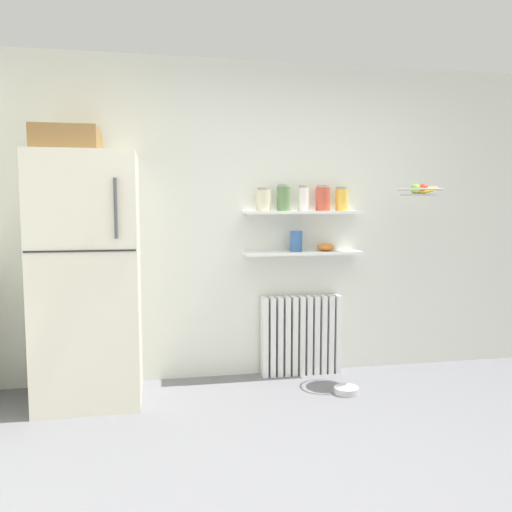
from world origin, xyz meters
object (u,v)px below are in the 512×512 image
storage_jar_3 (323,198)px  pet_food_bowl (346,390)px  storage_jar_1 (284,198)px  storage_jar_4 (342,199)px  radiator (301,335)px  shelf_bowl (326,247)px  vase (296,241)px  storage_jar_0 (264,200)px  hanging_fruit_basket (420,191)px  storage_jar_2 (303,198)px  refrigerator (87,274)px

storage_jar_3 → pet_food_bowl: bearing=-84.7°
storage_jar_1 → pet_food_bowl: 1.59m
storage_jar_1 → storage_jar_4: storage_jar_1 is taller
radiator → shelf_bowl: shelf_bowl is taller
radiator → vase: (-0.06, -0.03, 0.80)m
radiator → storage_jar_4: bearing=-5.1°
storage_jar_0 → hanging_fruit_basket: size_ratio=0.53×
storage_jar_1 → radiator: bearing=10.2°
vase → storage_jar_2: bearing=0.0°
storage_jar_0 → vase: (0.28, 0.00, -0.34)m
refrigerator → shelf_bowl: (1.88, 0.23, 0.15)m
refrigerator → storage_jar_0: bearing=9.6°
storage_jar_3 → pet_food_bowl: size_ratio=1.12×
storage_jar_0 → shelf_bowl: (0.53, 0.00, -0.39)m
storage_jar_1 → storage_jar_2: (0.17, 0.00, -0.00)m
storage_jar_0 → vase: 0.44m
storage_jar_2 → pet_food_bowl: (0.21, -0.49, -1.46)m
refrigerator → storage_jar_2: (1.69, 0.23, 0.55)m
shelf_bowl → pet_food_bowl: shelf_bowl is taller
storage_jar_0 → shelf_bowl: 0.66m
storage_jar_3 → hanging_fruit_basket: bearing=-28.0°
vase → shelf_bowl: bearing=0.0°
radiator → storage_jar_4: size_ratio=3.44×
storage_jar_1 → storage_jar_3: bearing=0.0°
vase → storage_jar_4: bearing=0.0°
radiator → refrigerator: bearing=-171.3°
storage_jar_2 → shelf_bowl: bearing=0.0°
storage_jar_2 → refrigerator: bearing=-172.3°
pet_food_bowl → storage_jar_3: bearing=95.3°
storage_jar_3 → storage_jar_4: (0.17, 0.00, -0.01)m
radiator → hanging_fruit_basket: hanging_fruit_basket is taller
storage_jar_4 → radiator: bearing=174.9°
storage_jar_0 → vase: size_ratio=1.09×
storage_jar_4 → shelf_bowl: storage_jar_4 is taller
storage_jar_2 → vase: size_ratio=1.21×
radiator → pet_food_bowl: size_ratio=3.61×
radiator → storage_jar_3: size_ratio=3.22×
storage_jar_1 → storage_jar_4: 0.50m
storage_jar_3 → storage_jar_2: bearing=180.0°
storage_jar_3 → pet_food_bowl: (0.05, -0.49, -1.47)m
hanging_fruit_basket → storage_jar_1: bearing=160.4°
storage_jar_0 → storage_jar_3: storage_jar_3 is taller
refrigerator → storage_jar_2: refrigerator is taller
storage_jar_3 → storage_jar_4: 0.17m
storage_jar_0 → storage_jar_4: storage_jar_4 is taller
vase → shelf_bowl: size_ratio=1.15×
vase → pet_food_bowl: bearing=-60.9°
storage_jar_4 → storage_jar_1: bearing=-180.0°
pet_food_bowl → storage_jar_0: bearing=138.3°
storage_jar_2 → vase: storage_jar_2 is taller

